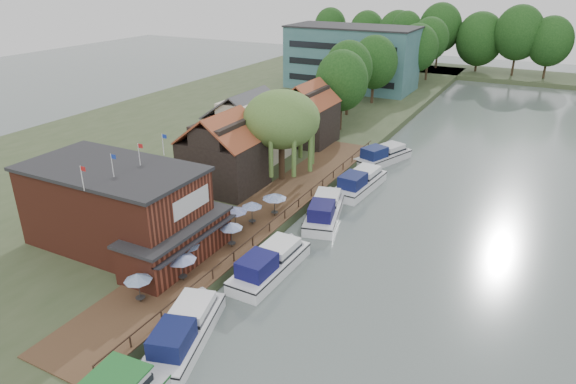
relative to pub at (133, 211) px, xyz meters
The scene contains 28 objects.
ground 14.79m from the pub, ahead, with size 260.00×260.00×0.00m, color #576561.
land_bank 39.61m from the pub, 113.96° to the left, with size 50.00×140.00×1.00m, color #384728.
quay_deck 13.04m from the pub, 61.39° to the left, with size 6.00×50.00×0.10m, color #47301E.
quay_rail 14.76m from the pub, 52.89° to the left, with size 0.20×49.00×1.00m, color black, non-canonical shape.
pub is the anchor object (origin of this frame).
hotel_block 71.49m from the pub, 96.43° to the left, with size 25.40×12.40×12.30m, color #38666B, non-canonical shape.
cottage_a 15.05m from the pub, 93.81° to the left, with size 8.60×7.60×8.50m, color black, non-canonical shape.
cottage_b 25.33m from the pub, 99.09° to the left, with size 9.60×8.60×8.50m, color beige, non-canonical shape.
cottage_c 34.01m from the pub, 90.00° to the left, with size 7.60×7.60×8.50m, color black, non-canonical shape.
willow 20.36m from the pub, 80.07° to the left, with size 8.60×8.60×10.43m, color #476B2D, non-canonical shape.
umbrella_0 8.65m from the pub, 45.64° to the right, with size 2.04×2.04×2.38m, color navy, non-canonical shape.
umbrella_1 7.53m from the pub, 18.50° to the right, with size 2.37×2.37×2.38m, color navy, non-canonical shape.
umbrella_2 6.25m from the pub, ahead, with size 2.27×2.27×2.38m, color navy, non-canonical shape.
umbrella_3 8.55m from the pub, 28.63° to the left, with size 2.07×2.07×2.38m, color navy, non-canonical shape.
umbrella_4 9.21m from the pub, 49.85° to the left, with size 2.28×2.28×2.38m, color navy, non-canonical shape.
umbrella_5 10.95m from the pub, 52.26° to the left, with size 1.99×1.99×2.38m, color navy, non-canonical shape.
umbrella_6 13.63m from the pub, 56.05° to the left, with size 2.41×2.41×2.38m, color #1A4092, non-canonical shape.
cruiser_0 13.07m from the pub, 33.21° to the right, with size 3.30×10.20×2.48m, color white, non-canonical shape.
cruiser_1 12.35m from the pub, 15.90° to the left, with size 3.35×10.35×2.53m, color white, non-canonical shape.
cruiser_2 18.89m from the pub, 52.74° to the left, with size 3.34×10.34×2.52m, color white, non-canonical shape.
cruiser_3 26.54m from the pub, 63.39° to the left, with size 3.36×10.38×2.54m, color white, non-canonical shape.
cruiser_4 35.77m from the pub, 71.59° to the left, with size 3.27×10.12×2.46m, color silver, non-canonical shape.
bank_tree_0 42.11m from the pub, 87.73° to the left, with size 7.78×7.78×11.90m, color #143811, non-canonical shape.
bank_tree_1 50.72m from the pub, 90.79° to the left, with size 7.78×7.78×12.17m, color #143811, non-canonical shape.
bank_tree_2 60.59m from the pub, 89.70° to the left, with size 8.21×8.21×12.03m, color #143811, non-canonical shape.
bank_tree_3 78.89m from the pub, 87.71° to the left, with size 8.42×8.42×12.66m, color #143811, non-canonical shape.
bank_tree_4 86.78m from the pub, 87.55° to the left, with size 7.99×7.99×13.34m, color #143811, non-canonical shape.
bank_tree_5 95.83m from the pub, 92.42° to the left, with size 7.12×7.12×13.76m, color #143811, non-canonical shape.
Camera 1 is at (15.84, -29.53, 23.34)m, focal length 32.00 mm.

